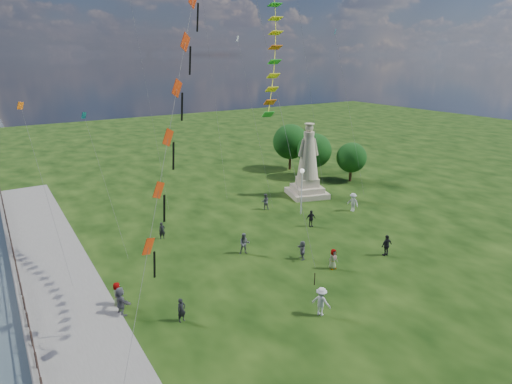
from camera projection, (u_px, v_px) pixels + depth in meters
ground at (503, 183)px, 53.09m from camera, size 106.50×160.00×0.60m
waterfront at (47, 315)px, 25.66m from camera, size 200.00×200.00×1.51m
statue at (308, 169)px, 46.31m from camera, size 4.89×4.89×7.97m
lamppost at (302, 182)px, 40.78m from camera, size 0.42×0.42×4.55m
tree_row at (311, 148)px, 54.56m from camera, size 7.03×12.71×6.13m
person_0 at (181, 310)px, 24.71m from camera, size 0.59×0.44×1.47m
person_1 at (244, 244)px, 33.13m from camera, size 0.97×0.82×1.71m
person_2 at (321, 301)px, 25.29m from camera, size 1.06×1.30×1.80m
person_3 at (387, 245)px, 32.85m from camera, size 1.02×0.55×1.71m
person_4 at (333, 259)px, 30.83m from camera, size 0.77×0.48×1.54m
person_5 at (121, 301)px, 25.31m from camera, size 1.07×1.79×1.80m
person_6 at (162, 231)px, 35.90m from camera, size 0.57×0.41×1.46m
person_7 at (265, 202)px, 42.79m from camera, size 0.92×0.78×1.62m
person_8 at (353, 202)px, 42.25m from camera, size 0.85×1.30×1.86m
person_9 at (311, 218)px, 38.46m from camera, size 0.96×0.59×1.55m
person_10 at (117, 295)px, 26.20m from camera, size 0.51×0.80×1.60m
person_11 at (302, 250)px, 32.32m from camera, size 1.04×1.48×1.47m
red_kite_train at (177, 96)px, 21.94m from camera, size 9.25×9.35×20.54m
small_kites at (210, 47)px, 39.97m from camera, size 32.30×16.08×33.33m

